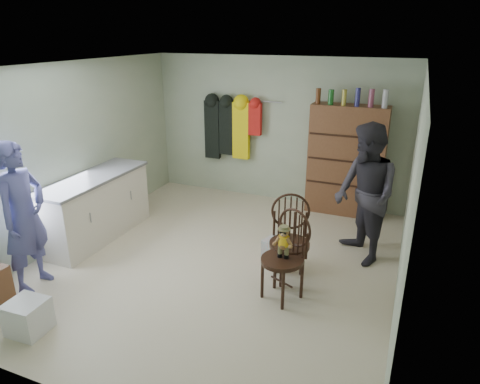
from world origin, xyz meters
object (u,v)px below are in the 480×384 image
at_px(counter, 95,207).
at_px(chair_far, 290,236).
at_px(dresser, 346,160).
at_px(chair_front, 286,250).

height_order(counter, chair_far, chair_far).
distance_m(counter, dresser, 3.96).
distance_m(counter, chair_far, 2.95).
xyz_separation_m(counter, chair_front, (3.01, -0.42, 0.12)).
relative_size(counter, chair_far, 1.72).
height_order(counter, dresser, dresser).
bearing_deg(chair_far, chair_front, -96.43).
distance_m(chair_front, dresser, 2.75).
xyz_separation_m(chair_far, dresser, (0.26, 2.35, 0.33)).
relative_size(counter, chair_front, 1.77).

